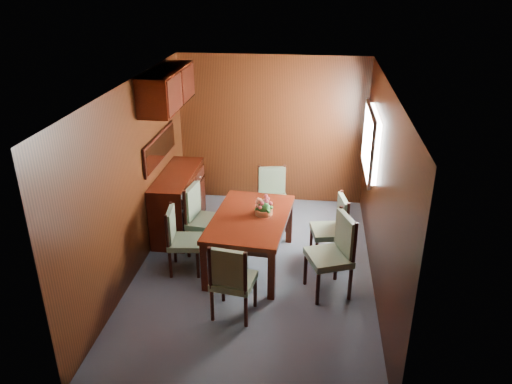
# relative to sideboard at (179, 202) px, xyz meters

# --- Properties ---
(ground) EXTENTS (4.50, 4.50, 0.00)m
(ground) POSITION_rel_sideboard_xyz_m (1.25, -1.00, -0.45)
(ground) COLOR #404957
(ground) RESTS_ON ground
(room_shell) EXTENTS (3.06, 4.52, 2.41)m
(room_shell) POSITION_rel_sideboard_xyz_m (1.15, -0.67, 1.18)
(room_shell) COLOR black
(room_shell) RESTS_ON ground
(sideboard) EXTENTS (0.48, 1.40, 0.90)m
(sideboard) POSITION_rel_sideboard_xyz_m (0.00, 0.00, 0.00)
(sideboard) COLOR black
(sideboard) RESTS_ON ground
(dining_table) EXTENTS (1.06, 1.57, 0.70)m
(dining_table) POSITION_rel_sideboard_xyz_m (1.18, -0.83, 0.15)
(dining_table) COLOR black
(dining_table) RESTS_ON ground
(chair_left_near) EXTENTS (0.45, 0.46, 0.89)m
(chair_left_near) POSITION_rel_sideboard_xyz_m (0.30, -1.08, 0.04)
(chair_left_near) COLOR black
(chair_left_near) RESTS_ON ground
(chair_left_far) EXTENTS (0.51, 0.52, 0.98)m
(chair_left_far) POSITION_rel_sideboard_xyz_m (0.47, -0.58, 0.10)
(chair_left_far) COLOR black
(chair_left_far) RESTS_ON ground
(chair_right_near) EXTENTS (0.61, 0.62, 1.03)m
(chair_right_near) POSITION_rel_sideboard_xyz_m (2.25, -1.31, 0.12)
(chair_right_near) COLOR black
(chair_right_near) RESTS_ON ground
(chair_right_far) EXTENTS (0.50, 0.51, 0.93)m
(chair_right_far) POSITION_rel_sideboard_xyz_m (2.25, -0.59, 0.06)
(chair_right_far) COLOR black
(chair_right_far) RESTS_ON ground
(chair_head) EXTENTS (0.51, 0.49, 0.94)m
(chair_head) POSITION_rel_sideboard_xyz_m (1.12, -1.96, 0.07)
(chair_head) COLOR black
(chair_head) RESTS_ON ground
(chair_foot) EXTENTS (0.51, 0.49, 0.92)m
(chair_foot) POSITION_rel_sideboard_xyz_m (1.36, 0.31, 0.06)
(chair_foot) COLOR black
(chair_foot) RESTS_ON ground
(flower_centerpiece) EXTENTS (0.24, 0.24, 0.24)m
(flower_centerpiece) POSITION_rel_sideboard_xyz_m (1.34, -0.74, 0.37)
(flower_centerpiece) COLOR #BD6739
(flower_centerpiece) RESTS_ON dining_table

